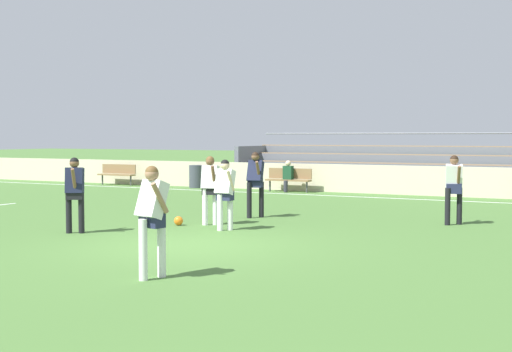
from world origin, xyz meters
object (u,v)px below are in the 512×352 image
Objects in this scene: player_white_wide_right at (454,183)px; trash_bin at (196,176)px; player_dark_deep_cover at (75,188)px; soccer_ball at (179,221)px; player_white_pressing_high at (225,189)px; player_white_dropping_back at (210,184)px; bench_near_wall_gap at (289,178)px; player_dark_challenging at (255,178)px; player_white_trailing_run at (152,211)px; bench_far_right at (117,173)px; spectator_seated at (288,174)px; bleacher_stand at (492,168)px.

trash_bin is at bearing 148.01° from player_white_wide_right.
soccer_ball is (1.27, 2.19, -0.89)m from player_dark_deep_cover.
player_white_pressing_high is 1.06m from player_white_dropping_back.
player_white_dropping_back is (2.60, -10.13, 0.44)m from bench_near_wall_gap.
player_dark_deep_cover is (-2.16, -4.48, -0.04)m from player_dark_challenging.
player_dark_deep_cover is (-2.70, -1.94, 0.05)m from player_white_pressing_high.
bench_near_wall_gap is 1.06× the size of player_white_trailing_run.
trash_bin is at bearing 2.46° from bench_far_right.
player_white_trailing_run reaches higher than spectator_seated.
spectator_seated is at bearing -154.63° from bleacher_stand.
player_white_dropping_back is at bearing -42.96° from bench_far_right.
bench_near_wall_gap is 8.18× the size of soccer_ball.
spectator_seated is 10.35m from player_white_dropping_back.
player_dark_challenging reaches higher than bench_near_wall_gap.
player_dark_challenging is at bearing 68.71° from soccer_ball.
player_white_trailing_run is at bearing -59.69° from trash_bin.
player_dark_challenging is at bearing 64.27° from player_dark_deep_cover.
bench_near_wall_gap is at bearing 107.86° from player_white_trailing_run.
player_dark_deep_cover is (8.99, -12.75, 0.45)m from bench_far_right.
player_white_dropping_back is at bearing 54.11° from player_dark_deep_cover.
trash_bin is 4.27× the size of soccer_ball.
spectator_seated is 0.75× the size of player_white_pressing_high.
player_dark_deep_cover is at bearing -111.53° from bleacher_stand.
player_white_pressing_high reaches higher than trash_bin.
player_dark_challenging is (2.86, -8.28, 0.49)m from bench_near_wall_gap.
player_white_dropping_back is 1.16m from soccer_ball.
player_white_wide_right reaches higher than soccer_ball.
soccer_ball is (-0.63, -0.43, -0.88)m from player_white_dropping_back.
bleacher_stand reaches higher than soccer_ball.
soccer_ball is at bearing -59.66° from trash_bin.
player_dark_deep_cover reaches higher than player_white_dropping_back.
bench_near_wall_gap is 1.08× the size of player_white_dropping_back.
player_white_trailing_run reaches higher than player_white_dropping_back.
player_white_pressing_high is at bearing -142.09° from player_white_wide_right.
player_white_wide_right is (0.80, -10.60, 0.06)m from bleacher_stand.
bench_far_right is at bearing -168.16° from bleacher_stand.
trash_bin is (-11.31, -3.03, -0.48)m from bleacher_stand.
bench_near_wall_gap is at bearing 100.55° from soccer_ball.
bench_near_wall_gap is at bearing 90.00° from spectator_seated.
player_white_trailing_run is 7.74× the size of soccer_ball.
trash_bin is 11.10m from player_dark_challenging.
player_white_trailing_run is (-1.82, -19.27, 0.07)m from bleacher_stand.
player_white_dropping_back is at bearing -75.62° from bench_near_wall_gap.
player_white_dropping_back is 0.99× the size of player_white_wide_right.
player_white_pressing_high is at bearing -72.34° from spectator_seated.
bleacher_stand is at bearing 75.64° from player_white_pressing_high.
trash_bin is at bearing 176.20° from spectator_seated.
bench_near_wall_gap is at bearing 136.52° from player_white_wide_right.
trash_bin is 14.29m from player_white_wide_right.
trash_bin is at bearing 177.73° from bench_near_wall_gap.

